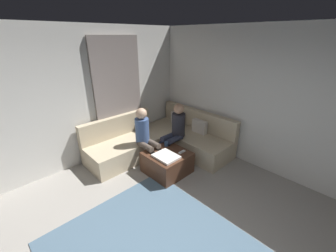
% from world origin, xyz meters
% --- Properties ---
extents(wall_back, '(6.00, 0.12, 2.70)m').
position_xyz_m(wall_back, '(0.00, 2.94, 1.35)').
color(wall_back, silver).
rests_on(wall_back, ground_plane).
extents(wall_left, '(0.12, 6.00, 2.70)m').
position_xyz_m(wall_left, '(-2.94, 0.00, 1.35)').
color(wall_left, silver).
rests_on(wall_left, ground_plane).
extents(curtain_panel, '(0.06, 1.10, 2.50)m').
position_xyz_m(curtain_panel, '(-2.84, 1.30, 1.25)').
color(curtain_panel, gray).
rests_on(curtain_panel, ground_plane).
extents(sectional_couch, '(2.10, 2.55, 0.87)m').
position_xyz_m(sectional_couch, '(-2.08, 1.88, 0.28)').
color(sectional_couch, '#C6B593').
rests_on(sectional_couch, ground_plane).
extents(ottoman, '(0.76, 0.76, 0.42)m').
position_xyz_m(ottoman, '(-1.42, 1.40, 0.21)').
color(ottoman, '#4C2D1E').
rests_on(ottoman, ground_plane).
extents(folded_blanket, '(0.44, 0.36, 0.04)m').
position_xyz_m(folded_blanket, '(-1.32, 1.28, 0.44)').
color(folded_blanket, white).
rests_on(folded_blanket, ottoman).
extents(coffee_mug, '(0.08, 0.08, 0.10)m').
position_xyz_m(coffee_mug, '(-1.64, 1.58, 0.47)').
color(coffee_mug, '#334C72').
rests_on(coffee_mug, ottoman).
extents(game_remote, '(0.05, 0.15, 0.02)m').
position_xyz_m(game_remote, '(-1.24, 1.62, 0.43)').
color(game_remote, white).
rests_on(game_remote, ottoman).
extents(person_on_couch_back, '(0.30, 0.60, 1.20)m').
position_xyz_m(person_on_couch_back, '(-1.73, 1.93, 0.66)').
color(person_on_couch_back, '#2D3347').
rests_on(person_on_couch_back, ground_plane).
extents(person_on_couch_side, '(0.60, 0.30, 1.20)m').
position_xyz_m(person_on_couch_side, '(-1.93, 1.29, 0.66)').
color(person_on_couch_side, brown).
rests_on(person_on_couch_side, ground_plane).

